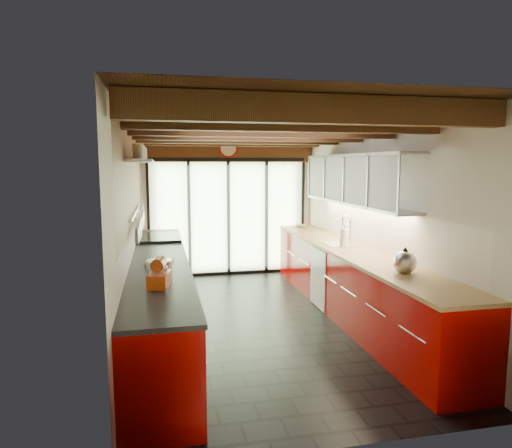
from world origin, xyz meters
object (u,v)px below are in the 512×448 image
Objects in this scene: soap_bottle at (344,240)px; kettle at (405,261)px; bowl at (301,226)px; paper_towel at (344,238)px; stand_mixer at (159,275)px.

kettle is at bearing -90.00° from soap_bottle.
bowl is (0.00, 1.98, -0.07)m from soap_bottle.
soap_bottle is at bearing 90.00° from paper_towel.
kettle reaches higher than stand_mixer.
stand_mixer is 1.88× the size of soap_bottle.
paper_towel is 2.00m from bowl.
bowl is (2.54, 3.61, -0.09)m from stand_mixer.
stand_mixer reaches higher than soap_bottle.
paper_towel is 1.61× the size of soap_bottle.
paper_towel is at bearing -90.00° from bowl.
kettle is at bearing -90.00° from bowl.
soap_bottle is 0.98× the size of bowl.
bowl is at bearing 54.90° from stand_mixer.
stand_mixer is at bearing -147.49° from paper_towel.
kettle reaches higher than soap_bottle.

